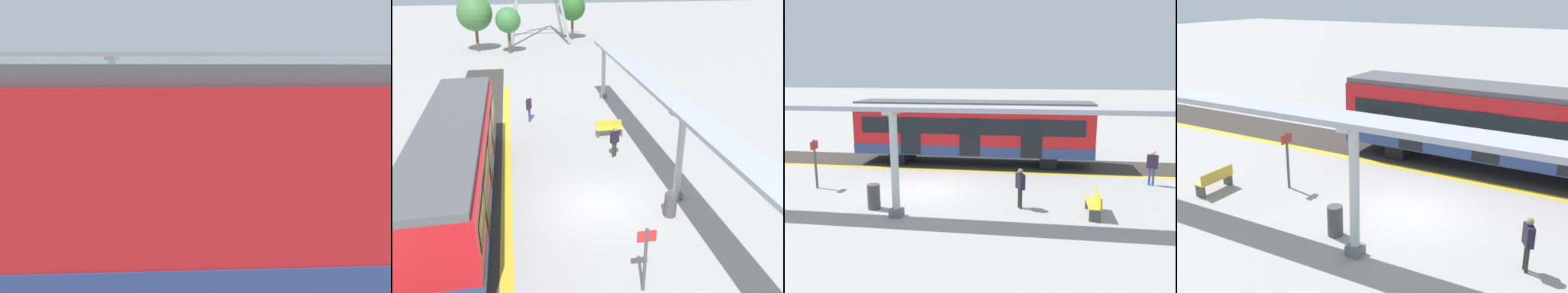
# 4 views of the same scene
# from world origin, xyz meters

# --- Properties ---
(ground_plane) EXTENTS (176.00, 176.00, 0.00)m
(ground_plane) POSITION_xyz_m (0.00, 0.00, 0.00)
(ground_plane) COLOR #A29D9B
(tactile_edge_strip) EXTENTS (0.44, 36.17, 0.01)m
(tactile_edge_strip) POSITION_xyz_m (-3.57, 0.00, 0.00)
(tactile_edge_strip) COLOR gold
(tactile_edge_strip) RESTS_ON ground
(trackbed) EXTENTS (3.20, 48.17, 0.01)m
(trackbed) POSITION_xyz_m (-5.39, 0.00, 0.00)
(trackbed) COLOR #38332D
(trackbed) RESTS_ON ground
(train_near_carriage) EXTENTS (2.65, 12.96, 3.48)m
(train_near_carriage) POSITION_xyz_m (-5.38, 1.27, 1.83)
(train_near_carriage) COLOR red
(train_near_carriage) RESTS_ON ground
(canopy_pillar_second) EXTENTS (1.10, 0.44, 3.85)m
(canopy_pillar_second) POSITION_xyz_m (3.34, -0.13, 1.95)
(canopy_pillar_second) COLOR slate
(canopy_pillar_second) RESTS_ON ground
(canopy_beam) EXTENTS (1.20, 28.75, 0.16)m
(canopy_beam) POSITION_xyz_m (3.34, -0.08, 3.93)
(canopy_beam) COLOR #A8AAB2
(canopy_beam) RESTS_ON canopy_pillar_nearest
(bench_near_end) EXTENTS (1.51, 0.47, 0.86)m
(bench_near_end) POSITION_xyz_m (2.05, -7.02, 0.44)
(bench_near_end) COLOR gold
(bench_near_end) RESTS_ON ground
(trash_bin) EXTENTS (0.48, 0.48, 0.95)m
(trash_bin) POSITION_xyz_m (2.65, -1.27, 0.48)
(trash_bin) COLOR #4A4747
(trash_bin) RESTS_ON ground
(platform_info_sign) EXTENTS (0.56, 0.10, 2.20)m
(platform_info_sign) POSITION_xyz_m (0.45, -4.87, 1.33)
(platform_info_sign) COLOR #4C4C51
(platform_info_sign) RESTS_ON ground
(passenger_by_the_benches) EXTENTS (0.49, 0.39, 1.56)m
(passenger_by_the_benches) POSITION_xyz_m (1.79, 4.23, 0.97)
(passenger_by_the_benches) COLOR #262720
(passenger_by_the_benches) RESTS_ON ground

